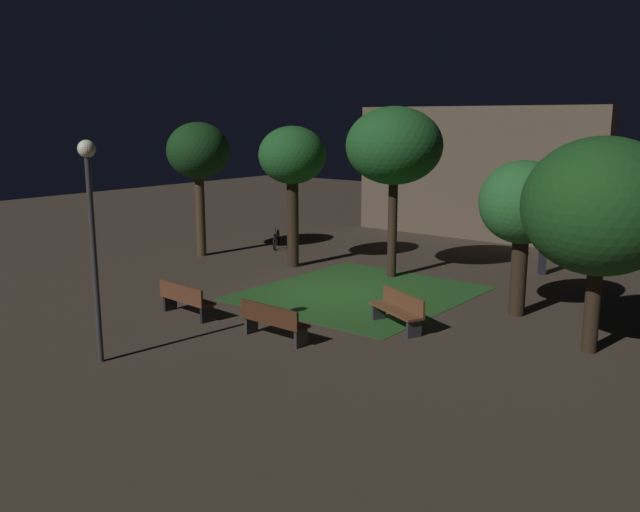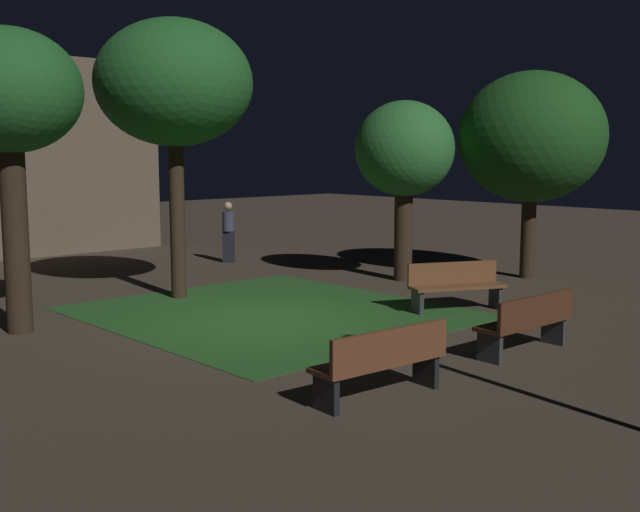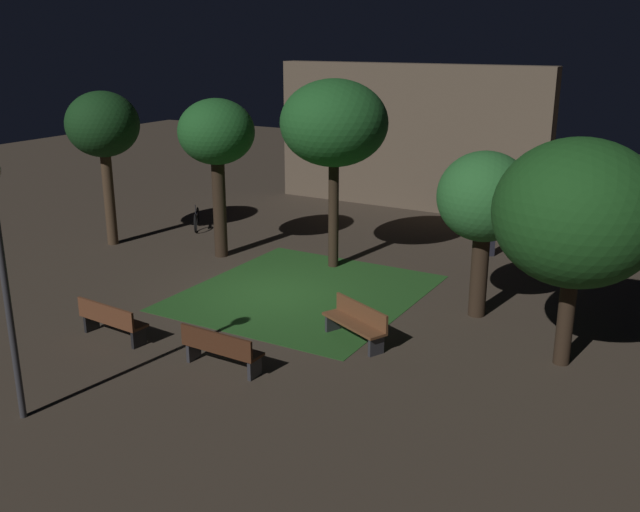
% 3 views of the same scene
% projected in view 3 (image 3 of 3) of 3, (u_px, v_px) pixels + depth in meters
% --- Properties ---
extents(ground_plane, '(60.00, 60.00, 0.00)m').
position_uv_depth(ground_plane, '(272.00, 295.00, 18.91)').
color(ground_plane, '#3D3328').
extents(grass_lawn, '(5.79, 6.37, 0.01)m').
position_uv_depth(grass_lawn, '(304.00, 293.00, 19.05)').
color(grass_lawn, '#23511E').
rests_on(grass_lawn, ground).
extents(bench_front_right, '(1.83, 0.62, 0.88)m').
position_uv_depth(bench_front_right, '(111.00, 319.00, 16.00)').
color(bench_front_right, brown).
rests_on(bench_front_right, ground).
extents(bench_path_side, '(1.81, 0.53, 0.88)m').
position_uv_depth(bench_path_side, '(220.00, 348.00, 14.53)').
color(bench_path_side, '#422314').
rests_on(bench_path_side, ground).
extents(bench_lawn_edge, '(1.83, 1.20, 0.88)m').
position_uv_depth(bench_lawn_edge, '(356.00, 322.00, 15.88)').
color(bench_lawn_edge, brown).
rests_on(bench_lawn_edge, ground).
extents(tree_tall_center, '(2.24, 2.24, 4.05)m').
position_uv_depth(tree_tall_center, '(484.00, 199.00, 16.68)').
color(tree_tall_center, '#2D2116').
rests_on(tree_tall_center, ground).
extents(tree_near_wall, '(2.30, 2.30, 4.84)m').
position_uv_depth(tree_near_wall, '(216.00, 135.00, 21.13)').
color(tree_near_wall, '#2D2116').
rests_on(tree_near_wall, ground).
extents(tree_back_right, '(3.07, 3.07, 5.47)m').
position_uv_depth(tree_back_right, '(334.00, 124.00, 20.00)').
color(tree_back_right, '#2D2116').
rests_on(tree_back_right, ground).
extents(tree_lawn_side, '(3.33, 3.33, 4.74)m').
position_uv_depth(tree_lawn_side, '(577.00, 214.00, 14.01)').
color(tree_lawn_side, '#2D2116').
rests_on(tree_lawn_side, ground).
extents(tree_back_left, '(2.30, 2.30, 4.95)m').
position_uv_depth(tree_back_left, '(103.00, 127.00, 22.38)').
color(tree_back_left, '#423021').
rests_on(tree_back_left, ground).
extents(lamp_post_path_center, '(0.36, 0.36, 4.67)m').
position_uv_depth(lamp_post_path_center, '(0.00, 250.00, 11.92)').
color(lamp_post_path_center, '#333338').
rests_on(lamp_post_path_center, ground).
extents(bicycle, '(1.00, 1.41, 0.93)m').
position_uv_depth(bicycle, '(197.00, 219.00, 25.24)').
color(bicycle, black).
rests_on(bicycle, ground).
extents(pedestrian, '(0.33, 0.34, 1.61)m').
position_uv_depth(pedestrian, '(492.00, 229.00, 22.05)').
color(pedestrian, black).
rests_on(pedestrian, ground).
extents(building_wall_backdrop, '(11.03, 0.80, 5.58)m').
position_uv_depth(building_wall_backdrop, '(408.00, 137.00, 27.79)').
color(building_wall_backdrop, brown).
rests_on(building_wall_backdrop, ground).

